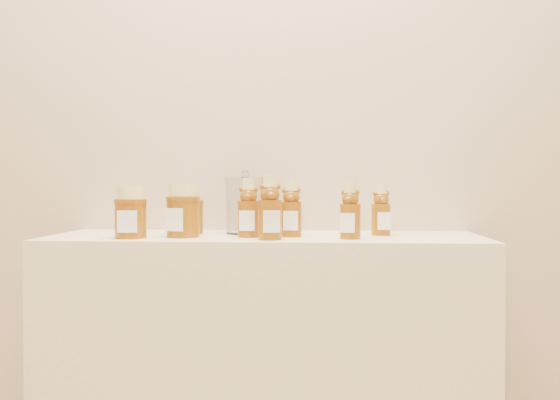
# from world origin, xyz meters

# --- Properties ---
(wall_back) EXTENTS (3.50, 0.02, 2.70)m
(wall_back) POSITION_xyz_m (0.00, 1.75, 1.35)
(wall_back) COLOR tan
(wall_back) RESTS_ON ground
(display_table) EXTENTS (1.20, 0.40, 0.90)m
(display_table) POSITION_xyz_m (0.00, 1.55, 0.45)
(display_table) COLOR beige
(display_table) RESTS_ON ground
(bear_bottle_back_left) EXTENTS (0.06, 0.06, 0.18)m
(bear_bottle_back_left) POSITION_xyz_m (-0.04, 1.50, 0.99)
(bear_bottle_back_left) COLOR #683608
(bear_bottle_back_left) RESTS_ON display_table
(bear_bottle_back_mid) EXTENTS (0.06, 0.06, 0.18)m
(bear_bottle_back_mid) POSITION_xyz_m (0.07, 1.52, 0.99)
(bear_bottle_back_mid) COLOR #683608
(bear_bottle_back_mid) RESTS_ON display_table
(bear_bottle_back_right) EXTENTS (0.07, 0.07, 0.16)m
(bear_bottle_back_right) POSITION_xyz_m (0.32, 1.58, 0.98)
(bear_bottle_back_right) COLOR #683608
(bear_bottle_back_right) RESTS_ON display_table
(bear_bottle_front_left) EXTENTS (0.08, 0.08, 0.19)m
(bear_bottle_front_left) POSITION_xyz_m (0.02, 1.42, 1.00)
(bear_bottle_front_left) COLOR #683608
(bear_bottle_front_left) RESTS_ON display_table
(bear_bottle_front_right) EXTENTS (0.07, 0.07, 0.17)m
(bear_bottle_front_right) POSITION_xyz_m (0.23, 1.46, 0.99)
(bear_bottle_front_right) COLOR #683608
(bear_bottle_front_right) RESTS_ON display_table
(honey_jar_left) EXTENTS (0.09, 0.09, 0.14)m
(honey_jar_left) POSITION_xyz_m (-0.35, 1.45, 0.97)
(honey_jar_left) COLOR #683608
(honey_jar_left) RESTS_ON display_table
(honey_jar_back) EXTENTS (0.10, 0.10, 0.13)m
(honey_jar_back) POSITION_xyz_m (-0.22, 1.60, 0.96)
(honey_jar_back) COLOR #683608
(honey_jar_back) RESTS_ON display_table
(honey_jar_front) EXTENTS (0.12, 0.12, 0.15)m
(honey_jar_front) POSITION_xyz_m (-0.22, 1.49, 0.97)
(honey_jar_front) COLOR #683608
(honey_jar_front) RESTS_ON display_table
(glass_canister) EXTENTS (0.14, 0.14, 0.18)m
(glass_canister) POSITION_xyz_m (-0.06, 1.61, 0.99)
(glass_canister) COLOR white
(glass_canister) RESTS_ON display_table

